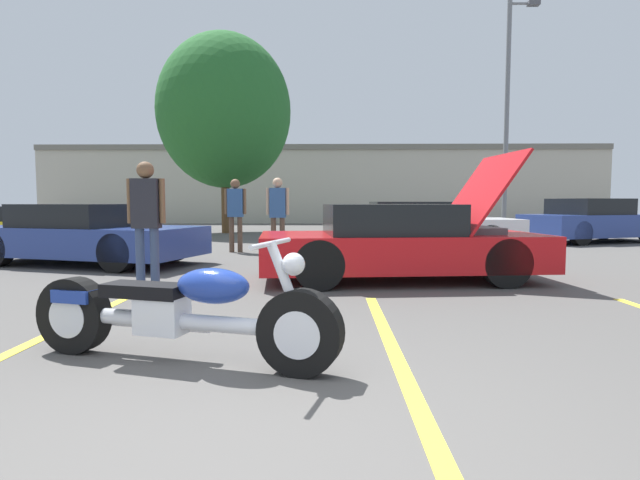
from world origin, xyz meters
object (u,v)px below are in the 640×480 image
(tree_background, at_px, (224,111))
(show_car_hood_open, at_px, (401,243))
(light_pole, at_px, (509,108))
(spectator_by_show_car, at_px, (235,209))
(motorcycle, at_px, (179,313))
(parked_car_right_row, at_px, (592,222))
(spectator_midground, at_px, (146,214))
(parked_car_mid_left_row, at_px, (86,235))
(parked_car_mid_right_row, at_px, (420,226))
(spectator_near_motorcycle, at_px, (278,209))
(parked_car_left_row, at_px, (12,227))

(tree_background, distance_m, show_car_hood_open, 13.44)
(light_pole, bearing_deg, spectator_by_show_car, -139.45)
(tree_background, xyz_separation_m, motorcycle, (2.89, -15.71, -4.29))
(parked_car_right_row, relative_size, spectator_midground, 2.59)
(parked_car_mid_left_row, relative_size, spectator_midground, 2.67)
(spectator_midground, bearing_deg, spectator_by_show_car, 87.20)
(parked_car_mid_right_row, bearing_deg, spectator_midground, -130.33)
(motorcycle, xyz_separation_m, parked_car_mid_right_row, (3.47, 9.22, 0.20))
(show_car_hood_open, relative_size, parked_car_mid_right_row, 0.91)
(parked_car_mid_left_row, distance_m, parked_car_right_row, 13.76)
(motorcycle, xyz_separation_m, show_car_hood_open, (2.23, 3.99, 0.20))
(parked_car_mid_left_row, relative_size, spectator_near_motorcycle, 2.67)
(spectator_near_motorcycle, bearing_deg, tree_background, 109.54)
(tree_background, height_order, parked_car_mid_right_row, tree_background)
(spectator_midground, bearing_deg, parked_car_left_row, 133.02)
(show_car_hood_open, xyz_separation_m, parked_car_left_row, (-9.53, 5.47, -0.04))
(light_pole, relative_size, parked_car_left_row, 2.04)
(motorcycle, xyz_separation_m, parked_car_right_row, (9.02, 11.43, 0.24))
(parked_car_mid_left_row, distance_m, spectator_by_show_car, 3.43)
(parked_car_mid_left_row, xyz_separation_m, spectator_by_show_car, (2.48, 2.31, 0.48))
(parked_car_mid_left_row, height_order, parked_car_right_row, parked_car_right_row)
(motorcycle, height_order, show_car_hood_open, show_car_hood_open)
(parked_car_mid_right_row, height_order, parked_car_left_row, parked_car_mid_right_row)
(tree_background, bearing_deg, spectator_by_show_car, -76.59)
(light_pole, distance_m, parked_car_mid_left_row, 16.08)
(show_car_hood_open, height_order, parked_car_right_row, show_car_hood_open)
(light_pole, xyz_separation_m, parked_car_right_row, (0.93, -4.69, -4.22))
(parked_car_left_row, distance_m, spectator_by_show_car, 6.33)
(parked_car_mid_right_row, height_order, spectator_midground, spectator_midground)
(tree_background, height_order, spectator_midground, tree_background)
(light_pole, height_order, parked_car_right_row, light_pole)
(spectator_by_show_car, bearing_deg, spectator_midground, -92.80)
(light_pole, bearing_deg, parked_car_left_row, -156.60)
(parked_car_mid_right_row, bearing_deg, parked_car_left_row, 176.70)
(parked_car_right_row, distance_m, parked_car_left_row, 16.44)
(show_car_hood_open, relative_size, parked_car_left_row, 1.00)
(light_pole, distance_m, parked_car_right_row, 6.38)
(show_car_hood_open, height_order, parked_car_left_row, show_car_hood_open)
(parked_car_mid_left_row, distance_m, spectator_near_motorcycle, 3.99)
(motorcycle, distance_m, parked_car_right_row, 14.56)
(parked_car_right_row, height_order, parked_car_left_row, parked_car_right_row)
(show_car_hood_open, bearing_deg, spectator_near_motorcycle, 116.08)
(spectator_by_show_car, bearing_deg, parked_car_left_row, 168.91)
(light_pole, bearing_deg, spectator_midground, -125.97)
(tree_background, xyz_separation_m, spectator_near_motorcycle, (2.85, -8.03, -3.63))
(motorcycle, relative_size, spectator_by_show_car, 1.41)
(light_pole, height_order, parked_car_left_row, light_pole)
(parked_car_right_row, bearing_deg, parked_car_left_row, 166.96)
(show_car_hood_open, xyz_separation_m, parked_car_right_row, (6.79, 7.44, 0.04))
(parked_car_mid_left_row, bearing_deg, parked_car_mid_right_row, 41.01)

